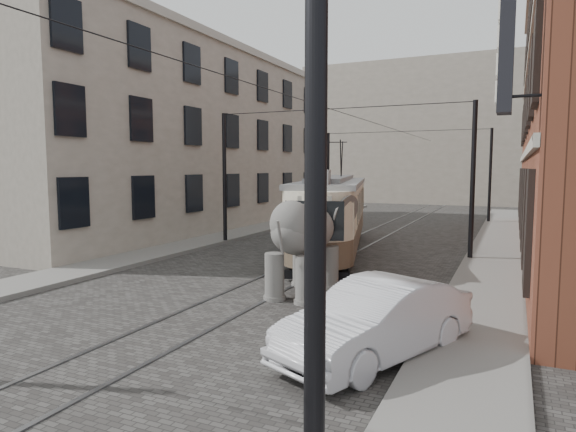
% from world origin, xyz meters
% --- Properties ---
extents(ground, '(120.00, 120.00, 0.00)m').
position_xyz_m(ground, '(0.00, 0.00, 0.00)').
color(ground, '#45433F').
extents(tram_rails, '(1.54, 80.00, 0.02)m').
position_xyz_m(tram_rails, '(0.00, 0.00, 0.01)').
color(tram_rails, slate).
rests_on(tram_rails, ground).
extents(sidewalk_right, '(2.00, 60.00, 0.15)m').
position_xyz_m(sidewalk_right, '(6.00, 0.00, 0.07)').
color(sidewalk_right, slate).
rests_on(sidewalk_right, ground).
extents(sidewalk_left, '(2.00, 60.00, 0.15)m').
position_xyz_m(sidewalk_left, '(-6.50, 0.00, 0.07)').
color(sidewalk_left, slate).
rests_on(sidewalk_left, ground).
extents(stucco_building, '(7.00, 24.00, 10.00)m').
position_xyz_m(stucco_building, '(-11.00, 10.00, 5.00)').
color(stucco_building, gray).
rests_on(stucco_building, ground).
extents(distant_block, '(28.00, 10.00, 14.00)m').
position_xyz_m(distant_block, '(0.00, 40.00, 7.00)').
color(distant_block, gray).
rests_on(distant_block, ground).
extents(catenary, '(11.00, 30.20, 6.00)m').
position_xyz_m(catenary, '(-0.20, 5.00, 3.00)').
color(catenary, black).
rests_on(catenary, ground).
extents(tram, '(5.25, 11.87, 4.62)m').
position_xyz_m(tram, '(-0.24, 5.87, 2.31)').
color(tram, beige).
rests_on(tram, ground).
extents(elephant, '(2.59, 4.62, 2.80)m').
position_xyz_m(elephant, '(1.36, -1.11, 1.40)').
color(elephant, slate).
rests_on(elephant, ground).
extents(parked_car, '(3.11, 4.59, 1.43)m').
position_xyz_m(parked_car, '(4.41, -4.84, 0.71)').
color(parked_car, silver).
rests_on(parked_car, ground).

